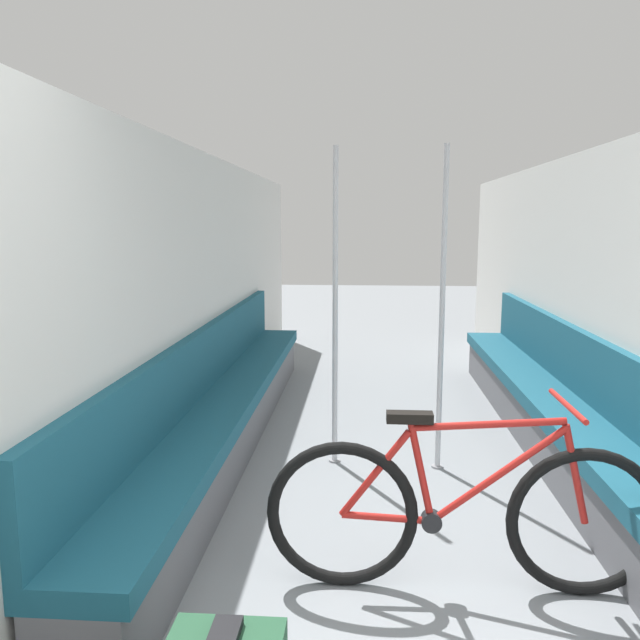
{
  "coord_description": "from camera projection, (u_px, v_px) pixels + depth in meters",
  "views": [
    {
      "loc": [
        -0.18,
        -1.18,
        1.63
      ],
      "look_at": [
        -0.51,
        3.33,
        0.91
      ],
      "focal_mm": 35.0,
      "sensor_mm": 36.0,
      "label": 1
    }
  ],
  "objects": [
    {
      "name": "bench_seat_row_right",
      "position": [
        559.0,
        416.0,
        4.32
      ],
      "size": [
        0.42,
        4.96,
        0.88
      ],
      "color": "#5B5B60",
      "rests_on": "ground"
    },
    {
      "name": "wall_right",
      "position": [
        609.0,
        309.0,
        4.05
      ],
      "size": [
        0.1,
        9.11,
        2.13
      ],
      "primitive_type": "cube",
      "color": "silver",
      "rests_on": "ground"
    },
    {
      "name": "wall_left",
      "position": [
        185.0,
        305.0,
        4.25
      ],
      "size": [
        0.1,
        9.11,
        2.13
      ],
      "primitive_type": "cube",
      "color": "silver",
      "rests_on": "ground"
    },
    {
      "name": "grab_pole_far",
      "position": [
        442.0,
        316.0,
        4.02
      ],
      "size": [
        0.08,
        0.08,
        2.11
      ],
      "color": "gray",
      "rests_on": "ground"
    },
    {
      "name": "bench_seat_row_left",
      "position": [
        226.0,
        409.0,
        4.49
      ],
      "size": [
        0.42,
        4.96,
        0.88
      ],
      "color": "#5B5B60",
      "rests_on": "ground"
    },
    {
      "name": "bicycle",
      "position": [
        461.0,
        514.0,
        2.74
      ],
      "size": [
        1.73,
        0.46,
        0.87
      ],
      "rotation": [
        0.0,
        0.0,
        -0.1
      ],
      "color": "black",
      "rests_on": "ground"
    },
    {
      "name": "grab_pole_near",
      "position": [
        335.0,
        314.0,
        4.13
      ],
      "size": [
        0.08,
        0.08,
        2.11
      ],
      "color": "gray",
      "rests_on": "ground"
    }
  ]
}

